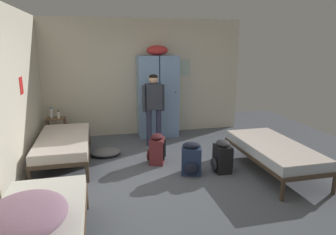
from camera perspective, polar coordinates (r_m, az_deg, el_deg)
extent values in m
plane|color=#565B66|center=(4.95, 0.73, -11.48)|extent=(8.50, 8.50, 0.00)
cube|color=beige|center=(7.15, -4.53, 7.51)|extent=(4.67, 0.06, 2.66)
cube|color=beige|center=(4.57, -28.56, 2.26)|extent=(0.06, 5.31, 2.66)
cube|color=#B7CCBC|center=(7.27, 2.06, 9.38)|extent=(0.55, 0.01, 0.40)
cube|color=red|center=(5.44, -25.92, 5.43)|extent=(0.01, 0.20, 0.28)
cube|color=#7A9ECC|center=(6.91, -3.84, 3.89)|extent=(0.44, 0.52, 1.85)
cylinder|color=black|center=(6.64, -2.43, 4.60)|extent=(0.02, 0.03, 0.02)
cube|color=#7A9ECC|center=(7.00, -0.12, 4.05)|extent=(0.44, 0.52, 1.85)
cylinder|color=black|center=(6.74, 1.43, 4.75)|extent=(0.02, 0.03, 0.02)
ellipsoid|color=red|center=(6.85, -2.04, 12.54)|extent=(0.48, 0.36, 0.22)
cylinder|color=brown|center=(6.82, -21.79, -2.84)|extent=(0.03, 0.03, 0.55)
cylinder|color=brown|center=(6.77, -18.87, -2.69)|extent=(0.03, 0.03, 0.55)
cylinder|color=brown|center=(7.07, -21.50, -2.22)|extent=(0.03, 0.03, 0.55)
cylinder|color=brown|center=(7.03, -18.68, -2.08)|extent=(0.03, 0.03, 0.55)
cube|color=brown|center=(6.94, -20.16, -3.11)|extent=(0.38, 0.30, 0.02)
cube|color=brown|center=(6.85, -20.41, -0.16)|extent=(0.38, 0.30, 0.02)
cylinder|color=#473828|center=(6.40, 17.89, -4.82)|extent=(0.06, 0.06, 0.28)
cylinder|color=#473828|center=(6.02, 11.00, -5.57)|extent=(0.06, 0.06, 0.28)
cylinder|color=#473828|center=(5.04, 28.84, -11.06)|extent=(0.06, 0.06, 0.28)
cylinder|color=#473828|center=(4.55, 20.73, -12.88)|extent=(0.06, 0.06, 0.28)
cube|color=#473828|center=(5.40, 19.20, -6.49)|extent=(0.90, 1.90, 0.06)
cube|color=silver|center=(5.37, 19.28, -5.49)|extent=(0.87, 1.84, 0.14)
cube|color=silver|center=(5.34, 19.35, -4.73)|extent=(0.86, 1.82, 0.01)
cylinder|color=#473828|center=(4.34, -26.70, -14.85)|extent=(0.06, 0.06, 0.28)
cylinder|color=#473828|center=(4.21, -15.17, -14.64)|extent=(0.06, 0.06, 0.28)
cube|color=#473828|center=(3.39, -23.31, -19.63)|extent=(0.90, 1.90, 0.06)
cube|color=beige|center=(3.33, -23.49, -18.18)|extent=(0.87, 1.84, 0.14)
cube|color=white|center=(3.30, -23.62, -17.07)|extent=(0.86, 1.82, 0.01)
cylinder|color=#473828|center=(5.05, -24.65, -10.51)|extent=(0.06, 0.06, 0.28)
cylinder|color=#473828|center=(4.95, -14.94, -10.19)|extent=(0.06, 0.06, 0.28)
cylinder|color=#473828|center=(6.75, -21.77, -4.19)|extent=(0.06, 0.06, 0.28)
cylinder|color=#473828|center=(6.67, -14.62, -3.84)|extent=(0.06, 0.06, 0.28)
cube|color=#473828|center=(5.78, -19.04, -5.16)|extent=(0.90, 1.90, 0.06)
cube|color=silver|center=(5.75, -19.12, -4.21)|extent=(0.87, 1.84, 0.14)
cube|color=silver|center=(5.72, -19.18, -3.50)|extent=(0.86, 1.82, 0.01)
ellipsoid|color=gray|center=(3.16, -25.43, -16.24)|extent=(0.76, 0.90, 0.23)
cylinder|color=#2D334C|center=(6.42, -1.78, -1.76)|extent=(0.11, 0.11, 0.78)
cylinder|color=#2D334C|center=(6.36, -3.58, -1.92)|extent=(0.11, 0.11, 0.78)
cube|color=#333842|center=(6.24, -2.74, 3.97)|extent=(0.34, 0.22, 0.53)
cylinder|color=#333842|center=(6.30, -0.99, 3.73)|extent=(0.08, 0.08, 0.55)
cylinder|color=#333842|center=(6.20, -4.52, 3.51)|extent=(0.08, 0.08, 0.55)
sphere|color=#DBAD89|center=(6.19, -2.78, 7.22)|extent=(0.19, 0.19, 0.19)
ellipsoid|color=black|center=(6.19, -2.79, 7.65)|extent=(0.18, 0.18, 0.10)
cylinder|color=white|center=(6.86, -21.13, 0.71)|extent=(0.06, 0.06, 0.20)
cylinder|color=#2666B2|center=(6.83, -21.21, 1.64)|extent=(0.03, 0.03, 0.03)
cylinder|color=white|center=(6.78, -19.92, 0.46)|extent=(0.06, 0.06, 0.14)
cylinder|color=black|center=(6.77, -19.98, 1.18)|extent=(0.03, 0.03, 0.03)
cube|color=maroon|center=(5.47, -2.07, -6.31)|extent=(0.33, 0.38, 0.46)
ellipsoid|color=#42191E|center=(5.52, -3.61, -7.06)|extent=(0.15, 0.25, 0.20)
ellipsoid|color=#42191E|center=(5.39, -2.09, -3.61)|extent=(0.30, 0.34, 0.10)
cube|color=black|center=(5.53, -0.56, -5.82)|extent=(0.04, 0.06, 0.32)
cube|color=black|center=(5.37, -0.75, -6.45)|extent=(0.04, 0.06, 0.32)
cube|color=navy|center=(5.05, 4.40, -8.14)|extent=(0.38, 0.32, 0.46)
ellipsoid|color=black|center=(4.94, 4.42, -9.68)|extent=(0.25, 0.15, 0.20)
ellipsoid|color=black|center=(4.95, 4.46, -5.24)|extent=(0.34, 0.29, 0.10)
cube|color=black|center=(5.16, 3.39, -7.33)|extent=(0.05, 0.04, 0.32)
cube|color=black|center=(5.17, 5.36, -7.35)|extent=(0.05, 0.04, 0.32)
cube|color=black|center=(5.21, 10.20, -7.61)|extent=(0.24, 0.32, 0.46)
ellipsoid|color=#2D2D33|center=(5.19, 8.62, -8.62)|extent=(0.08, 0.24, 0.20)
ellipsoid|color=#2D2D33|center=(5.12, 10.33, -4.79)|extent=(0.22, 0.29, 0.10)
cube|color=black|center=(5.33, 11.20, -6.89)|extent=(0.02, 0.05, 0.32)
cube|color=black|center=(5.18, 11.98, -7.55)|extent=(0.02, 0.05, 0.32)
ellipsoid|color=slate|center=(6.01, -11.64, -6.40)|extent=(0.58, 0.46, 0.13)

